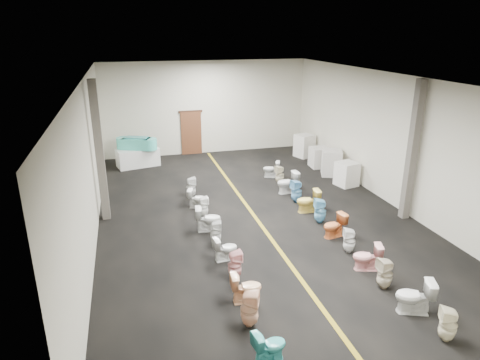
% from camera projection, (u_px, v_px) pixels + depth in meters
% --- Properties ---
extents(floor, '(16.00, 16.00, 0.00)m').
position_uv_depth(floor, '(253.00, 214.00, 14.37)').
color(floor, black).
rests_on(floor, ground).
extents(ceiling, '(16.00, 16.00, 0.00)m').
position_uv_depth(ceiling, '(255.00, 78.00, 12.87)').
color(ceiling, black).
rests_on(ceiling, ground).
extents(wall_back, '(10.00, 0.00, 10.00)m').
position_uv_depth(wall_back, '(206.00, 108.00, 20.90)').
color(wall_back, beige).
rests_on(wall_back, ground).
extents(wall_front, '(10.00, 0.00, 10.00)m').
position_uv_depth(wall_front, '(411.00, 288.00, 6.34)').
color(wall_front, beige).
rests_on(wall_front, ground).
extents(wall_left, '(0.00, 16.00, 16.00)m').
position_uv_depth(wall_left, '(89.00, 162.00, 12.39)').
color(wall_left, beige).
rests_on(wall_left, ground).
extents(wall_right, '(0.00, 16.00, 16.00)m').
position_uv_depth(wall_right, '(391.00, 140.00, 14.85)').
color(wall_right, beige).
rests_on(wall_right, ground).
extents(aisle_stripe, '(0.12, 15.60, 0.01)m').
position_uv_depth(aisle_stripe, '(253.00, 214.00, 14.37)').
color(aisle_stripe, olive).
rests_on(aisle_stripe, floor).
extents(back_door, '(1.00, 0.10, 2.10)m').
position_uv_depth(back_door, '(191.00, 133.00, 21.05)').
color(back_door, '#562D19').
rests_on(back_door, floor).
extents(door_frame, '(1.15, 0.08, 0.10)m').
position_uv_depth(door_frame, '(190.00, 111.00, 20.70)').
color(door_frame, '#331C11').
rests_on(door_frame, back_door).
extents(column_left, '(0.25, 0.25, 4.50)m').
position_uv_depth(column_left, '(99.00, 152.00, 13.36)').
color(column_left, '#59544C').
rests_on(column_left, floor).
extents(column_right, '(0.25, 0.25, 4.50)m').
position_uv_depth(column_right, '(412.00, 152.00, 13.43)').
color(column_right, '#59544C').
rests_on(column_right, floor).
extents(display_table, '(1.97, 1.29, 0.81)m').
position_uv_depth(display_table, '(138.00, 157.00, 19.35)').
color(display_table, white).
rests_on(display_table, floor).
extents(bathtub, '(1.76, 1.15, 0.55)m').
position_uv_depth(bathtub, '(137.00, 143.00, 19.13)').
color(bathtub, '#47CDBB').
rests_on(bathtub, display_table).
extents(appliance_crate_a, '(0.89, 0.89, 0.95)m').
position_uv_depth(appliance_crate_a, '(347.00, 174.00, 16.91)').
color(appliance_crate_a, silver).
rests_on(appliance_crate_a, floor).
extents(appliance_crate_b, '(1.03, 1.03, 1.09)m').
position_uv_depth(appliance_crate_b, '(331.00, 163.00, 18.10)').
color(appliance_crate_b, beige).
rests_on(appliance_crate_b, floor).
extents(appliance_crate_c, '(0.83, 0.83, 0.89)m').
position_uv_depth(appliance_crate_c, '(319.00, 157.00, 19.21)').
color(appliance_crate_c, beige).
rests_on(appliance_crate_c, floor).
extents(appliance_crate_d, '(0.97, 0.97, 1.09)m').
position_uv_depth(appliance_crate_d, '(304.00, 146.00, 20.73)').
color(appliance_crate_d, silver).
rests_on(appliance_crate_d, floor).
extents(toilet_left_0, '(0.70, 0.47, 0.66)m').
position_uv_depth(toilet_left_0, '(269.00, 346.00, 7.94)').
color(toilet_left_0, teal).
rests_on(toilet_left_0, floor).
extents(toilet_left_1, '(0.50, 0.50, 0.84)m').
position_uv_depth(toilet_left_1, '(250.00, 309.00, 8.85)').
color(toilet_left_1, '#E7B390').
rests_on(toilet_left_1, floor).
extents(toilet_left_2, '(0.73, 0.44, 0.72)m').
position_uv_depth(toilet_left_2, '(246.00, 288.00, 9.68)').
color(toilet_left_2, '#F7BB8A').
rests_on(toilet_left_2, floor).
extents(toilet_left_3, '(0.36, 0.35, 0.75)m').
position_uv_depth(toilet_left_3, '(235.00, 265.00, 10.57)').
color(toilet_left_3, pink).
rests_on(toilet_left_3, floor).
extents(toilet_left_4, '(0.69, 0.44, 0.66)m').
position_uv_depth(toilet_left_4, '(225.00, 248.00, 11.46)').
color(toilet_left_4, silver).
rests_on(toilet_left_4, floor).
extents(toilet_left_5, '(0.37, 0.36, 0.69)m').
position_uv_depth(toilet_left_5, '(216.00, 232.00, 12.34)').
color(toilet_left_5, silver).
rests_on(toilet_left_5, floor).
extents(toilet_left_6, '(0.82, 0.54, 0.79)m').
position_uv_depth(toilet_left_6, '(208.00, 219.00, 13.10)').
color(toilet_left_6, silver).
rests_on(toilet_left_6, floor).
extents(toilet_left_7, '(0.34, 0.33, 0.70)m').
position_uv_depth(toilet_left_7, '(203.00, 207.00, 14.10)').
color(toilet_left_7, white).
rests_on(toilet_left_7, floor).
extents(toilet_left_8, '(0.74, 0.57, 0.67)m').
position_uv_depth(toilet_left_8, '(197.00, 199.00, 14.83)').
color(toilet_left_8, silver).
rests_on(toilet_left_8, floor).
extents(toilet_left_9, '(0.35, 0.34, 0.76)m').
position_uv_depth(toilet_left_9, '(191.00, 187.00, 15.75)').
color(toilet_left_9, white).
rests_on(toilet_left_9, floor).
extents(toilet_right_0, '(0.45, 0.45, 0.75)m').
position_uv_depth(toilet_right_0, '(448.00, 325.00, 8.44)').
color(toilet_right_0, '#F0E7C3').
rests_on(toilet_right_0, floor).
extents(toilet_right_1, '(0.90, 0.71, 0.81)m').
position_uv_depth(toilet_right_1, '(414.00, 297.00, 9.27)').
color(toilet_right_1, white).
rests_on(toilet_right_1, floor).
extents(toilet_right_2, '(0.37, 0.36, 0.80)m').
position_uv_depth(toilet_right_2, '(385.00, 274.00, 10.15)').
color(toilet_right_2, beige).
rests_on(toilet_right_2, floor).
extents(toilet_right_3, '(0.80, 0.60, 0.73)m').
position_uv_depth(toilet_right_3, '(367.00, 257.00, 10.96)').
color(toilet_right_3, '#F5A7A6').
rests_on(toilet_right_3, floor).
extents(toilet_right_4, '(0.41, 0.41, 0.73)m').
position_uv_depth(toilet_right_4, '(349.00, 241.00, 11.82)').
color(toilet_right_4, white).
rests_on(toilet_right_4, floor).
extents(toilet_right_5, '(0.77, 0.53, 0.72)m').
position_uv_depth(toilet_right_5, '(334.00, 226.00, 12.72)').
color(toilet_right_5, orange).
rests_on(toilet_right_5, floor).
extents(toilet_right_6, '(0.44, 0.43, 0.83)m').
position_uv_depth(toilet_right_6, '(320.00, 211.00, 13.63)').
color(toilet_right_6, '#78C3E6').
rests_on(toilet_right_6, floor).
extents(toilet_right_7, '(0.81, 0.51, 0.79)m').
position_uv_depth(toilet_right_7, '(308.00, 201.00, 14.45)').
color(toilet_right_7, '#F0D15B').
rests_on(toilet_right_7, floor).
extents(toilet_right_8, '(0.44, 0.43, 0.84)m').
position_uv_depth(toilet_right_8, '(297.00, 191.00, 15.27)').
color(toilet_right_8, '#6CAFDC').
rests_on(toilet_right_8, floor).
extents(toilet_right_9, '(0.84, 0.51, 0.83)m').
position_uv_depth(toilet_right_9, '(288.00, 183.00, 16.14)').
color(toilet_right_9, silver).
rests_on(toilet_right_9, floor).
extents(toilet_right_10, '(0.40, 0.39, 0.75)m').
position_uv_depth(toilet_right_10, '(280.00, 175.00, 17.14)').
color(toilet_right_10, beige).
rests_on(toilet_right_10, floor).
extents(toilet_right_11, '(0.79, 0.62, 0.71)m').
position_uv_depth(toilet_right_11, '(271.00, 169.00, 17.89)').
color(toilet_right_11, silver).
rests_on(toilet_right_11, floor).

